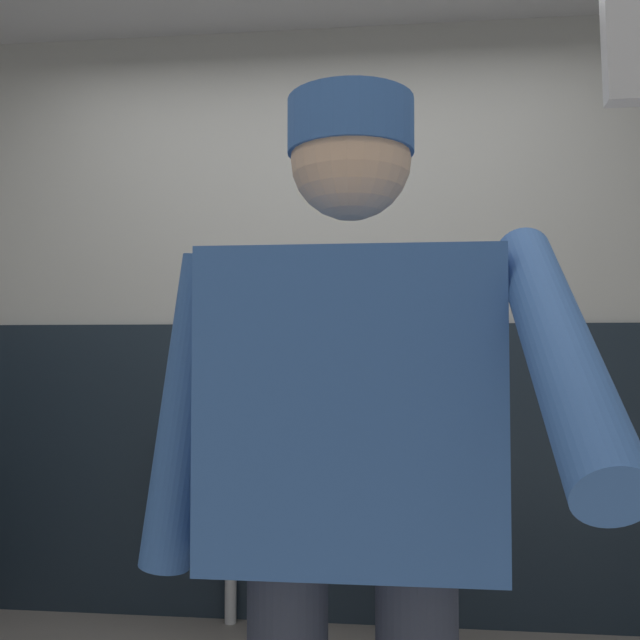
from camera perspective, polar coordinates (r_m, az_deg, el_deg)
The scene contains 8 objects.
wall_back at distance 3.02m, azimuth 0.24°, elevation 0.06°, with size 4.54×0.12×2.61m, color #B2B2AD.
wainscot_band_back at distance 2.99m, azimuth 0.09°, elevation -12.71°, with size 3.94×0.03×1.28m, color #19232D.
urinal_left at distance 2.89m, azimuth -7.94°, elevation -10.30°, with size 0.40×0.34×1.24m.
urinal_middle at distance 2.81m, azimuth 7.34°, elevation -10.54°, with size 0.40×0.34×1.24m.
privacy_divider_panel at distance 2.74m, azimuth -0.58°, elevation -7.13°, with size 0.04×0.40×0.90m, color #4C4C51.
person at distance 1.18m, azimuth 2.65°, elevation -13.35°, with size 0.71×0.60×1.61m.
cell_phone at distance 0.75m, azimuth 25.29°, elevation 20.19°, with size 0.06×0.02×0.11m, color silver.
soap_dispenser at distance 2.99m, azimuth -6.88°, elevation 3.11°, with size 0.10×0.07×0.18m, color silver.
Camera 1 is at (0.30, -1.42, 1.18)m, focal length 37.75 mm.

